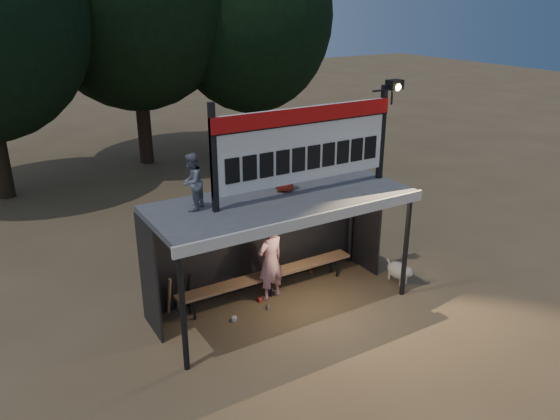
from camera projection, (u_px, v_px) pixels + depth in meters
name	position (u px, v px, depth m)	size (l,w,h in m)	color
ground	(282.00, 306.00, 11.01)	(80.00, 80.00, 0.00)	#4F3D27
player	(270.00, 261.00, 11.00)	(0.62, 0.40, 1.69)	white
child_a	(192.00, 182.00, 9.42)	(0.50, 0.39, 1.02)	slate
child_b	(285.00, 168.00, 10.36)	(0.45, 0.29, 0.93)	#B32D1B
dugout_shelter	(275.00, 217.00, 10.54)	(5.10, 2.08, 2.32)	#434346
scoreboard_assembly	(308.00, 141.00, 10.07)	(4.10, 0.27, 1.99)	black
bench	(268.00, 275.00, 11.30)	(4.00, 0.35, 0.48)	#8C6342
tree_right	(250.00, 16.00, 19.93)	(6.08, 6.08, 8.72)	#2F1F14
dog	(399.00, 271.00, 11.82)	(0.36, 0.81, 0.49)	silver
bats	(179.00, 293.00, 10.63)	(0.48, 0.33, 0.84)	#906643
litter	(269.00, 297.00, 11.27)	(2.48, 1.01, 0.08)	red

